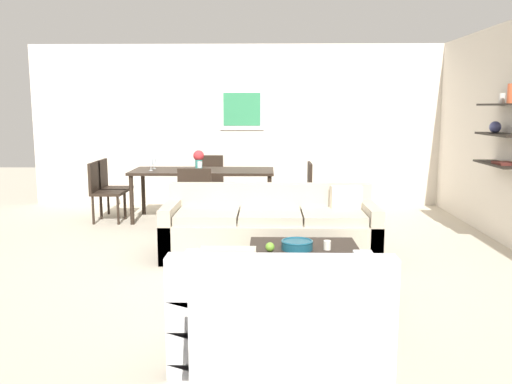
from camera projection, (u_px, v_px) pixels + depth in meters
name	position (u px, v px, depth m)	size (l,w,h in m)	color
ground_plane	(257.00, 263.00, 5.79)	(18.00, 18.00, 0.00)	#BCB29E
back_wall_unit	(279.00, 126.00, 9.06)	(8.40, 0.09, 2.70)	silver
sofa_beige	(271.00, 230.00, 6.08)	(2.38, 0.90, 0.78)	#B2A893
loveseat_white	(279.00, 311.00, 3.66)	(1.41, 0.90, 0.78)	white
coffee_table	(304.00, 270.00, 4.94)	(1.02, 0.95, 0.38)	black
decorative_bowl	(297.00, 244.00, 4.92)	(0.29, 0.29, 0.09)	navy
candle_jar	(327.00, 245.00, 4.91)	(0.07, 0.07, 0.08)	silver
apple_on_coffee_table	(270.00, 247.00, 4.84)	(0.08, 0.08, 0.08)	#669E2D
dining_table	(203.00, 174.00, 7.92)	(2.09, 0.84, 0.75)	black
dining_chair_foot	(196.00, 195.00, 7.13)	(0.44, 0.44, 0.88)	black
dining_chair_left_near	(102.00, 188.00, 7.79)	(0.44, 0.44, 0.88)	black
dining_chair_right_near	(302.00, 188.00, 7.73)	(0.44, 0.44, 0.88)	black
dining_chair_left_far	(110.00, 184.00, 8.17)	(0.44, 0.44, 0.88)	black
dining_chair_head	(209.00, 179.00, 8.77)	(0.44, 0.44, 0.88)	black
wine_glass_left_far	(154.00, 162.00, 8.01)	(0.07, 0.07, 0.16)	silver
wine_glass_left_near	(151.00, 163.00, 7.81)	(0.06, 0.06, 0.17)	silver
wine_glass_foot	(200.00, 165.00, 7.54)	(0.07, 0.07, 0.16)	silver
centerpiece_vase	(199.00, 158.00, 7.94)	(0.16, 0.16, 0.29)	teal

